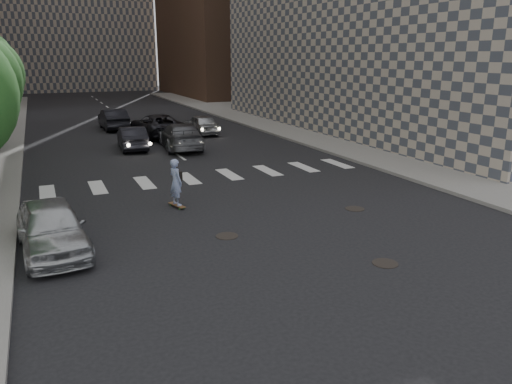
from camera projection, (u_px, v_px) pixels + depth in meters
ground at (302, 240)px, 15.27m from camera, size 160.00×160.00×0.00m
sidewalk_right at (343, 127)px, 38.51m from camera, size 13.00×80.00×0.15m
manhole_a at (385, 263)px, 13.52m from camera, size 0.70×0.70×0.02m
manhole_b at (227, 236)px, 15.55m from camera, size 0.70×0.70×0.02m
manhole_c at (355, 209)px, 18.30m from camera, size 0.70×0.70×0.02m
skateboarder at (176, 182)px, 18.27m from camera, size 0.58×0.95×1.83m
silver_sedan at (52, 227)px, 14.14m from camera, size 2.09×4.47×1.48m
traffic_car_a at (132, 138)px, 29.68m from camera, size 1.73×4.27×1.38m
traffic_car_b at (181, 136)px, 29.81m from camera, size 2.66×5.51×1.55m
traffic_car_c at (157, 126)px, 34.13m from camera, size 3.07×5.83×1.56m
traffic_car_d at (201, 124)px, 35.36m from camera, size 1.77×4.20×1.42m
traffic_car_e at (113, 119)px, 37.64m from camera, size 1.77×4.79×1.56m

